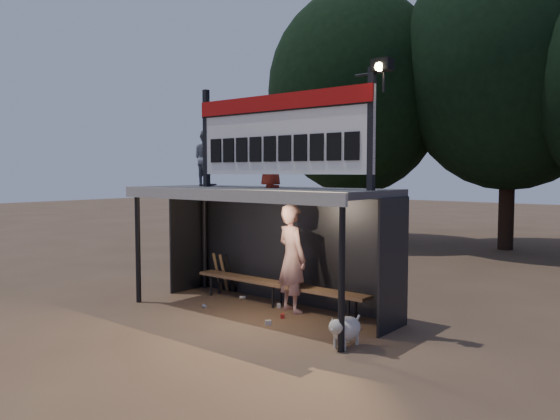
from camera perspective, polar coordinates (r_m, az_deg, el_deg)
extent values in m
plane|color=brown|center=(10.33, -2.30, -10.65)|extent=(80.00, 80.00, 0.00)
imported|color=white|center=(10.18, 1.27, -5.07)|extent=(0.85, 0.69, 2.01)
imported|color=slate|center=(11.19, -7.77, 5.37)|extent=(0.55, 0.43, 1.13)
imported|color=#A92B1A|center=(10.03, -0.99, 5.51)|extent=(0.64, 0.63, 1.11)
cube|color=#404042|center=(10.00, -2.34, 1.98)|extent=(5.00, 2.00, 0.12)
cube|color=beige|center=(9.26, -6.51, 1.55)|extent=(5.10, 0.06, 0.20)
cylinder|color=black|center=(11.27, -14.62, -3.84)|extent=(0.10, 0.10, 2.20)
cylinder|color=black|center=(7.97, 6.45, -6.96)|extent=(0.10, 0.10, 2.20)
cylinder|color=black|center=(12.41, -7.90, -3.03)|extent=(0.10, 0.10, 2.20)
cylinder|color=black|center=(9.51, 12.33, -5.23)|extent=(0.10, 0.10, 2.20)
cube|color=black|center=(10.87, 1.18, -3.99)|extent=(5.00, 0.04, 2.20)
cube|color=black|center=(12.21, -9.60, -3.16)|extent=(0.04, 1.00, 2.20)
cube|color=black|center=(9.11, 11.76, -5.63)|extent=(0.04, 1.00, 2.20)
cylinder|color=black|center=(10.77, 1.19, 1.55)|extent=(5.00, 0.06, 0.06)
cube|color=black|center=(10.95, -7.70, 7.41)|extent=(0.10, 0.10, 1.90)
cube|color=black|center=(8.64, 9.54, 8.32)|extent=(0.10, 0.10, 1.90)
cube|color=white|center=(9.69, -0.11, 7.90)|extent=(3.80, 0.08, 1.40)
cube|color=#B50E0C|center=(9.71, -0.30, 11.21)|extent=(3.80, 0.04, 0.28)
cube|color=black|center=(9.68, -0.32, 10.34)|extent=(3.80, 0.02, 0.03)
cube|color=black|center=(10.67, -6.70, 6.17)|extent=(0.27, 0.03, 0.45)
cube|color=black|center=(10.43, -5.39, 6.23)|extent=(0.27, 0.03, 0.45)
cube|color=black|center=(10.20, -4.02, 6.29)|extent=(0.27, 0.03, 0.45)
cube|color=black|center=(9.97, -2.58, 6.35)|extent=(0.27, 0.03, 0.45)
cube|color=black|center=(9.75, -1.08, 6.40)|extent=(0.27, 0.03, 0.45)
cube|color=black|center=(9.53, 0.49, 6.46)|extent=(0.27, 0.03, 0.45)
cube|color=black|center=(9.32, 2.14, 6.51)|extent=(0.27, 0.03, 0.45)
cube|color=black|center=(9.12, 3.85, 6.56)|extent=(0.27, 0.03, 0.45)
cube|color=black|center=(8.93, 5.65, 6.61)|extent=(0.27, 0.03, 0.45)
cube|color=black|center=(8.75, 7.52, 6.65)|extent=(0.27, 0.03, 0.45)
cylinder|color=black|center=(8.77, 9.31, 13.85)|extent=(0.50, 0.04, 0.04)
cylinder|color=black|center=(8.63, 10.78, 12.99)|extent=(0.04, 0.04, 0.30)
cube|color=black|center=(8.63, 10.64, 14.68)|extent=(0.30, 0.22, 0.18)
sphere|color=#FFD88C|center=(8.54, 10.34, 14.52)|extent=(0.14, 0.14, 0.14)
cube|color=#8E6643|center=(10.63, -0.33, -7.73)|extent=(4.00, 0.35, 0.06)
cylinder|color=black|center=(11.73, -7.20, -7.77)|extent=(0.05, 0.05, 0.45)
cylinder|color=black|center=(11.89, -6.36, -7.60)|extent=(0.05, 0.05, 0.45)
cylinder|color=black|center=(10.59, -0.75, -9.02)|extent=(0.05, 0.05, 0.45)
cylinder|color=black|center=(10.77, 0.08, -8.80)|extent=(0.05, 0.05, 0.45)
cylinder|color=black|center=(9.62, 7.18, -10.39)|extent=(0.05, 0.05, 0.45)
cylinder|color=black|center=(9.82, 7.94, -10.10)|extent=(0.05, 0.05, 0.45)
cylinder|color=#2E2014|center=(20.47, 7.83, 1.89)|extent=(0.50, 0.50, 3.74)
ellipsoid|color=black|center=(20.67, 7.93, 12.07)|extent=(6.46, 6.46, 7.48)
cylinder|color=black|center=(19.81, 22.63, 2.19)|extent=(0.50, 0.50, 4.18)
ellipsoid|color=black|center=(20.12, 22.95, 13.89)|extent=(7.22, 7.22, 8.36)
ellipsoid|color=#F0E3D0|center=(8.40, 6.95, -12.21)|extent=(0.36, 0.58, 0.36)
sphere|color=beige|center=(8.15, 5.89, -12.06)|extent=(0.22, 0.22, 0.22)
cone|color=beige|center=(8.07, 5.49, -12.36)|extent=(0.10, 0.10, 0.10)
cone|color=beige|center=(8.13, 5.51, -11.36)|extent=(0.06, 0.06, 0.07)
cone|color=beige|center=(8.08, 6.11, -11.46)|extent=(0.06, 0.06, 0.07)
cylinder|color=beige|center=(8.35, 5.79, -13.60)|extent=(0.05, 0.05, 0.18)
cylinder|color=beige|center=(8.27, 6.74, -13.79)|extent=(0.05, 0.05, 0.18)
cylinder|color=beige|center=(8.64, 7.13, -13.00)|extent=(0.05, 0.05, 0.18)
cylinder|color=silver|center=(8.56, 8.06, -13.17)|extent=(0.05, 0.05, 0.18)
cylinder|color=silver|center=(8.63, 8.04, -11.30)|extent=(0.04, 0.16, 0.14)
cylinder|color=olive|center=(12.11, -6.58, -6.41)|extent=(0.08, 0.27, 0.84)
cylinder|color=olive|center=(11.97, -5.91, -6.52)|extent=(0.08, 0.30, 0.83)
cylinder|color=black|center=(11.83, -5.22, -6.64)|extent=(0.09, 0.33, 0.83)
cube|color=#B2261E|center=(9.92, 0.26, -11.02)|extent=(0.12, 0.12, 0.08)
cylinder|color=#B4B4B9|center=(10.74, -7.88, -9.91)|extent=(0.14, 0.11, 0.07)
cube|color=beige|center=(9.52, -1.24, -11.67)|extent=(0.12, 0.12, 0.08)
cylinder|color=red|center=(9.37, 8.06, -11.99)|extent=(0.14, 0.12, 0.07)
cube|color=#ACACB1|center=(10.67, -0.14, -9.94)|extent=(0.12, 0.12, 0.08)
cylinder|color=silver|center=(11.39, -3.94, -9.09)|extent=(0.12, 0.14, 0.07)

